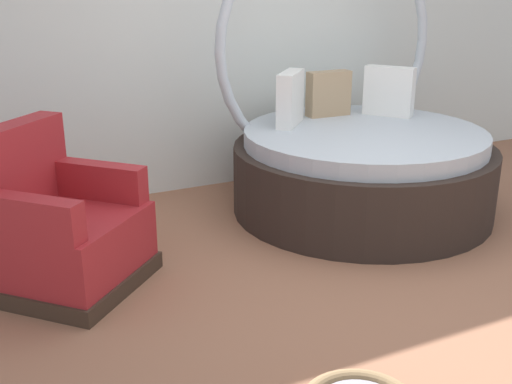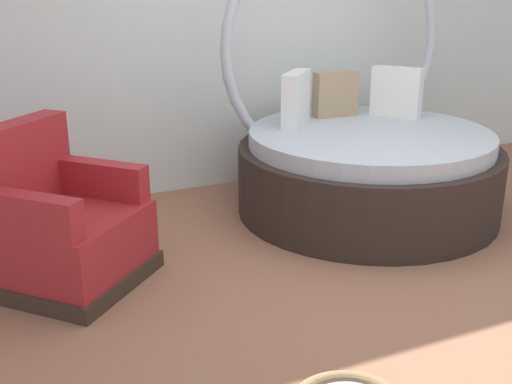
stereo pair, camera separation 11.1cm
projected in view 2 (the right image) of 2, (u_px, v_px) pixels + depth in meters
The scene contains 4 objects.
ground_plane at pixel (388, 288), 3.73m from camera, with size 8.00×8.00×0.02m, color #936047.
back_wall at pixel (239, 1), 5.15m from camera, with size 8.00×0.12×3.05m, color silver.
round_daybed at pixel (364, 157), 4.82m from camera, with size 1.96×1.96×2.17m.
red_armchair at pixel (60, 229), 3.71m from camera, with size 1.13×1.13×0.94m.
Camera 2 is at (-2.07, -2.72, 1.76)m, focal length 44.50 mm.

